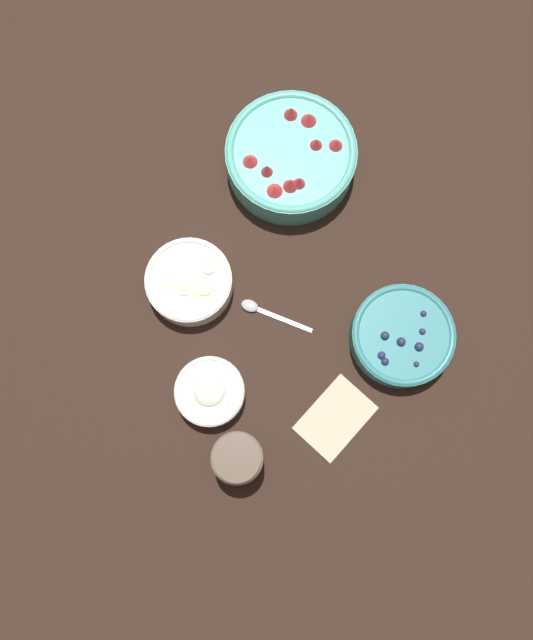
# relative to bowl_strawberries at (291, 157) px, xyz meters

# --- Properties ---
(ground_plane) EXTENTS (4.00, 4.00, 0.00)m
(ground_plane) POSITION_rel_bowl_strawberries_xyz_m (-0.25, -0.13, -0.04)
(ground_plane) COLOR black
(bowl_strawberries) EXTENTS (0.24, 0.24, 0.09)m
(bowl_strawberries) POSITION_rel_bowl_strawberries_xyz_m (0.00, 0.00, 0.00)
(bowl_strawberries) COLOR #56B7A8
(bowl_strawberries) RESTS_ON ground_plane
(bowl_blueberries) EXTENTS (0.18, 0.18, 0.06)m
(bowl_blueberries) POSITION_rel_bowl_strawberries_xyz_m (-0.23, -0.31, -0.01)
(bowl_blueberries) COLOR teal
(bowl_blueberries) RESTS_ON ground_plane
(bowl_bananas) EXTENTS (0.16, 0.16, 0.05)m
(bowl_bananas) POSITION_rel_bowl_strawberries_xyz_m (-0.29, 0.07, -0.01)
(bowl_bananas) COLOR white
(bowl_bananas) RESTS_ON ground_plane
(bowl_cream) EXTENTS (0.12, 0.12, 0.05)m
(bowl_cream) POSITION_rel_bowl_strawberries_xyz_m (-0.45, -0.04, -0.01)
(bowl_cream) COLOR silver
(bowl_cream) RESTS_ON ground_plane
(jar_chocolate) EXTENTS (0.09, 0.09, 0.10)m
(jar_chocolate) POSITION_rel_bowl_strawberries_xyz_m (-0.53, -0.14, 0.01)
(jar_chocolate) COLOR brown
(jar_chocolate) RESTS_ON ground_plane
(napkin) EXTENTS (0.15, 0.13, 0.01)m
(napkin) POSITION_rel_bowl_strawberries_xyz_m (-0.40, -0.26, -0.04)
(napkin) COLOR beige
(napkin) RESTS_ON ground_plane
(spoon) EXTENTS (0.02, 0.14, 0.01)m
(spoon) POSITION_rel_bowl_strawberries_xyz_m (-0.28, -0.07, -0.04)
(spoon) COLOR #B2B2B7
(spoon) RESTS_ON ground_plane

